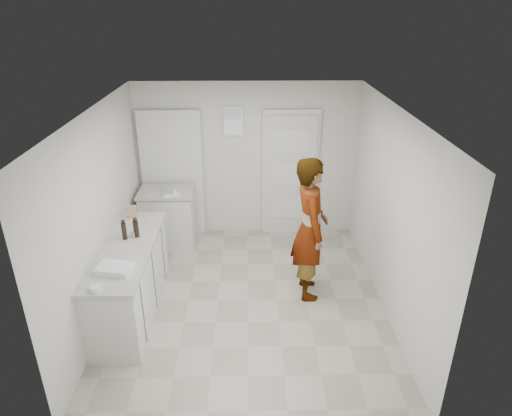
{
  "coord_description": "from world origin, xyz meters",
  "views": [
    {
      "loc": [
        0.03,
        -4.95,
        3.62
      ],
      "look_at": [
        0.12,
        0.4,
        1.15
      ],
      "focal_mm": 32.0,
      "sensor_mm": 36.0,
      "label": 1
    }
  ],
  "objects_px": {
    "cake_mix_box": "(133,212)",
    "egg_bowl": "(96,288)",
    "spice_jar": "(134,235)",
    "baking_dish": "(115,269)",
    "oil_cruet_a": "(136,228)",
    "oil_cruet_b": "(124,230)",
    "person": "(310,229)"
  },
  "relations": [
    {
      "from": "cake_mix_box",
      "to": "egg_bowl",
      "type": "bearing_deg",
      "value": -108.11
    },
    {
      "from": "oil_cruet_a",
      "to": "oil_cruet_b",
      "type": "bearing_deg",
      "value": -156.13
    },
    {
      "from": "oil_cruet_b",
      "to": "egg_bowl",
      "type": "relative_size",
      "value": 2.25
    },
    {
      "from": "person",
      "to": "oil_cruet_a",
      "type": "height_order",
      "value": "person"
    },
    {
      "from": "cake_mix_box",
      "to": "person",
      "type": "bearing_deg",
      "value": -28.67
    },
    {
      "from": "oil_cruet_a",
      "to": "baking_dish",
      "type": "distance_m",
      "value": 0.8
    },
    {
      "from": "spice_jar",
      "to": "egg_bowl",
      "type": "height_order",
      "value": "spice_jar"
    },
    {
      "from": "oil_cruet_b",
      "to": "baking_dish",
      "type": "distance_m",
      "value": 0.74
    },
    {
      "from": "oil_cruet_b",
      "to": "oil_cruet_a",
      "type": "bearing_deg",
      "value": 23.87
    },
    {
      "from": "spice_jar",
      "to": "baking_dish",
      "type": "bearing_deg",
      "value": -92.14
    },
    {
      "from": "cake_mix_box",
      "to": "oil_cruet_b",
      "type": "distance_m",
      "value": 0.61
    },
    {
      "from": "egg_bowl",
      "to": "baking_dish",
      "type": "bearing_deg",
      "value": 74.41
    },
    {
      "from": "spice_jar",
      "to": "oil_cruet_b",
      "type": "distance_m",
      "value": 0.14
    },
    {
      "from": "cake_mix_box",
      "to": "oil_cruet_a",
      "type": "bearing_deg",
      "value": -91.35
    },
    {
      "from": "spice_jar",
      "to": "baking_dish",
      "type": "relative_size",
      "value": 0.17
    },
    {
      "from": "oil_cruet_a",
      "to": "baking_dish",
      "type": "height_order",
      "value": "oil_cruet_a"
    },
    {
      "from": "person",
      "to": "baking_dish",
      "type": "distance_m",
      "value": 2.41
    },
    {
      "from": "oil_cruet_b",
      "to": "spice_jar",
      "type": "bearing_deg",
      "value": 23.49
    },
    {
      "from": "cake_mix_box",
      "to": "egg_bowl",
      "type": "height_order",
      "value": "cake_mix_box"
    },
    {
      "from": "spice_jar",
      "to": "baking_dish",
      "type": "height_order",
      "value": "spice_jar"
    },
    {
      "from": "spice_jar",
      "to": "oil_cruet_a",
      "type": "height_order",
      "value": "oil_cruet_a"
    },
    {
      "from": "oil_cruet_a",
      "to": "person",
      "type": "bearing_deg",
      "value": 3.11
    },
    {
      "from": "oil_cruet_b",
      "to": "baking_dish",
      "type": "xyz_separation_m",
      "value": [
        0.07,
        -0.73,
        -0.1
      ]
    },
    {
      "from": "baking_dish",
      "to": "egg_bowl",
      "type": "distance_m",
      "value": 0.37
    },
    {
      "from": "oil_cruet_a",
      "to": "oil_cruet_b",
      "type": "height_order",
      "value": "oil_cruet_b"
    },
    {
      "from": "cake_mix_box",
      "to": "oil_cruet_a",
      "type": "distance_m",
      "value": 0.57
    },
    {
      "from": "oil_cruet_b",
      "to": "baking_dish",
      "type": "bearing_deg",
      "value": -84.66
    },
    {
      "from": "person",
      "to": "oil_cruet_b",
      "type": "distance_m",
      "value": 2.31
    },
    {
      "from": "oil_cruet_a",
      "to": "spice_jar",
      "type": "bearing_deg",
      "value": -155.08
    },
    {
      "from": "spice_jar",
      "to": "oil_cruet_a",
      "type": "bearing_deg",
      "value": 24.92
    },
    {
      "from": "person",
      "to": "cake_mix_box",
      "type": "relative_size",
      "value": 11.15
    },
    {
      "from": "person",
      "to": "baking_dish",
      "type": "relative_size",
      "value": 4.65
    }
  ]
}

